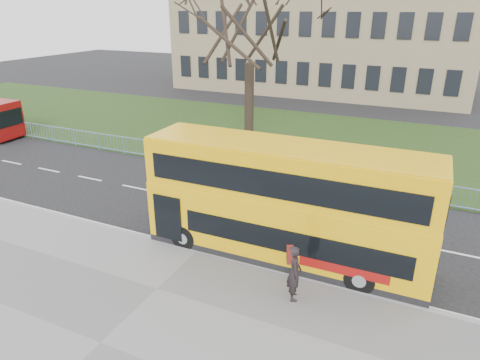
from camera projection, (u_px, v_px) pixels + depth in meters
name	position (u px, v px, depth m)	size (l,w,h in m)	color
ground	(217.00, 234.00, 17.26)	(120.00, 120.00, 0.00)	black
pavement	(101.00, 344.00, 11.57)	(80.00, 10.50, 0.12)	slate
kerb	(197.00, 251.00, 15.93)	(80.00, 0.20, 0.14)	gray
grass_verge	(314.00, 140.00, 29.26)	(80.00, 15.40, 0.08)	#1D3312
guard_railing	(275.00, 169.00, 22.60)	(40.00, 0.12, 1.10)	#7295CC
bare_tree	(250.00, 44.00, 24.36)	(9.05, 9.05, 12.93)	black
civic_building	(326.00, 22.00, 45.97)	(30.00, 15.00, 14.00)	#817352
yellow_bus	(285.00, 200.00, 14.93)	(10.05, 2.50, 4.20)	#F1B10A
pedestrian	(294.00, 273.00, 12.99)	(0.66, 0.44, 1.82)	black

